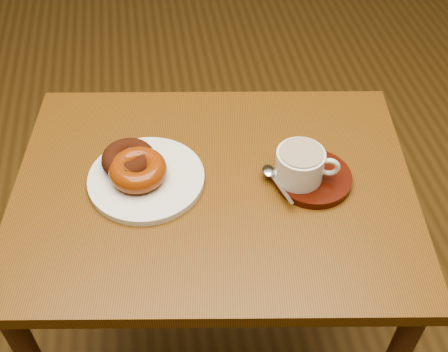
{
  "coord_description": "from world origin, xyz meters",
  "views": [
    {
      "loc": [
        -0.06,
        -1.01,
        1.5
      ],
      "look_at": [
        0.05,
        -0.28,
        0.74
      ],
      "focal_mm": 45.0,
      "sensor_mm": 36.0,
      "label": 1
    }
  ],
  "objects": [
    {
      "name": "donut_plate",
      "position": [
        -0.1,
        -0.25,
        0.72
      ],
      "size": [
        0.25,
        0.25,
        0.01
      ],
      "primitive_type": "cylinder",
      "rotation": [
        0.0,
        0.0,
        -0.13
      ],
      "color": "silver",
      "rests_on": "cafe_table"
    },
    {
      "name": "cafe_table",
      "position": [
        0.03,
        -0.28,
        0.6
      ],
      "size": [
        0.84,
        0.68,
        0.72
      ],
      "rotation": [
        0.0,
        0.0,
        -0.15
      ],
      "color": "brown",
      "rests_on": "ground"
    },
    {
      "name": "ground",
      "position": [
        0.0,
        0.0,
        0.0
      ],
      "size": [
        6.0,
        6.0,
        0.0
      ],
      "primitive_type": "plane",
      "color": "brown",
      "rests_on": "ground"
    },
    {
      "name": "teaspoon",
      "position": [
        0.14,
        -0.29,
        0.74
      ],
      "size": [
        0.04,
        0.11,
        0.01
      ],
      "rotation": [
        0.0,
        0.0,
        0.28
      ],
      "color": "silver",
      "rests_on": "saucer"
    },
    {
      "name": "coffee_cup",
      "position": [
        0.19,
        -0.3,
        0.76
      ],
      "size": [
        0.12,
        0.09,
        0.06
      ],
      "rotation": [
        0.0,
        0.0,
        -0.31
      ],
      "color": "silver",
      "rests_on": "saucer"
    },
    {
      "name": "donut_cinnamon",
      "position": [
        -0.13,
        -0.22,
        0.75
      ],
      "size": [
        0.13,
        0.13,
        0.04
      ],
      "primitive_type": "torus",
      "rotation": [
        0.0,
        0.0,
        -0.28
      ],
      "color": "#37160B",
      "rests_on": "donut_plate"
    },
    {
      "name": "donut_caramel",
      "position": [
        -0.11,
        -0.25,
        0.75
      ],
      "size": [
        0.13,
        0.13,
        0.04
      ],
      "rotation": [
        0.0,
        0.0,
        -0.16
      ],
      "color": "#80350D",
      "rests_on": "donut_plate"
    },
    {
      "name": "saucer",
      "position": [
        0.22,
        -0.3,
        0.72
      ],
      "size": [
        0.2,
        0.2,
        0.02
      ],
      "primitive_type": "cylinder",
      "rotation": [
        0.0,
        0.0,
        -0.5
      ],
      "color": "#370F07",
      "rests_on": "cafe_table"
    }
  ]
}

